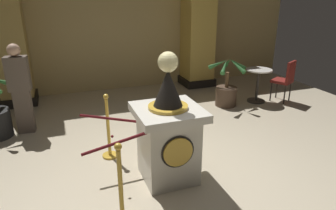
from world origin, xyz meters
The scene contains 12 objects.
ground_plane centered at (0.00, 0.00, 0.00)m, with size 10.11×10.11×0.00m, color beige.
back_wall centered at (0.00, 4.30, 1.71)m, with size 10.11×0.16×3.42m, color tan.
pedestal_clock centered at (-0.06, -0.12, 0.65)m, with size 0.85×0.85×1.73m.
stanchion_near centered at (-0.71, 0.72, 0.36)m, with size 0.24×0.24×1.02m.
stanchion_far centered at (-0.84, -0.78, 0.34)m, with size 0.24×0.24×0.98m.
velvet_rope centered at (-0.77, -0.03, 0.79)m, with size 0.82×0.85×0.22m.
column_left centered at (-2.23, 3.85, 1.63)m, with size 0.80×0.80×3.28m.
column_right centered at (2.23, 3.85, 1.63)m, with size 0.85×0.85×3.28m.
potted_palm_right centered at (2.14, 2.09, 0.36)m, with size 0.79×0.81×1.10m.
bystander_guest centered at (-1.97, 2.14, 0.84)m, with size 0.38×0.26×1.60m.
cafe_table centered at (2.93, 2.07, 0.49)m, with size 0.58×0.58×0.77m.
cafe_chair_red centered at (3.52, 1.86, 0.57)m, with size 0.54×0.54×0.96m.
Camera 1 is at (-1.29, -3.48, 2.39)m, focal length 32.41 mm.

